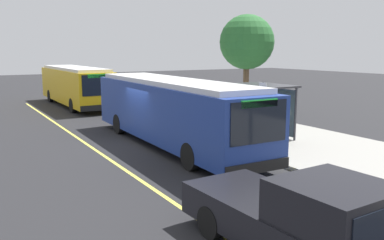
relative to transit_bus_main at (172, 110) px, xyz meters
The scene contains 11 objects.
ground_plane 2.09m from the transit_bus_main, 130.63° to the right, with size 120.00×120.00×0.00m, color #232326.
sidewalk_curb 5.30m from the transit_bus_main, 99.83° to the left, with size 44.00×6.40×0.15m, color gray.
lane_stripe_center 3.69m from the transit_bus_main, 105.09° to the right, with size 36.00×0.14×0.01m, color #E0D64C.
transit_bus_main is the anchor object (origin of this frame).
transit_bus_second 15.48m from the transit_bus_main, behind, with size 11.40×2.67×2.95m.
pickup_truck 10.73m from the transit_bus_main, 13.72° to the right, with size 5.48×2.22×1.85m.
bus_shelter 4.62m from the transit_bus_main, 77.53° to the left, with size 2.90×1.60×2.48m.
waiting_bench 4.73m from the transit_bus_main, 77.41° to the left, with size 1.60×0.48×0.95m.
route_sign_post 4.06m from the transit_bus_main, 36.84° to the left, with size 0.44×0.08×2.80m.
pedestrian_commuter 2.93m from the transit_bus_main, 83.27° to the left, with size 0.24×0.40×1.69m.
street_tree_near_shelter 9.33m from the transit_bus_main, 120.64° to the left, with size 3.35×3.35×6.22m.
Camera 1 is at (16.72, -7.27, 4.19)m, focal length 38.42 mm.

